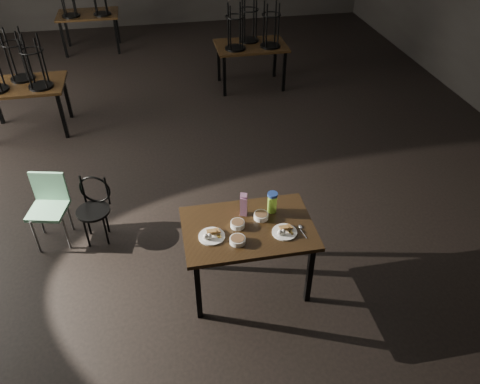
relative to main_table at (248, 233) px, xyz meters
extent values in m
plane|color=black|center=(-0.54, 2.36, -0.67)|extent=(12.00, 12.00, 0.00)
cube|color=black|center=(0.00, 0.00, 0.06)|extent=(1.20, 0.80, 0.04)
cube|color=black|center=(-0.52, -0.32, -0.32)|extent=(0.05, 0.05, 0.71)
cube|color=black|center=(0.52, -0.32, -0.32)|extent=(0.05, 0.05, 0.71)
cube|color=black|center=(-0.52, 0.32, -0.32)|extent=(0.05, 0.05, 0.71)
cube|color=black|center=(0.52, 0.32, -0.32)|extent=(0.05, 0.05, 0.71)
cylinder|color=white|center=(-0.35, -0.07, 0.09)|extent=(0.24, 0.24, 0.01)
cube|color=olive|center=(-0.34, -0.03, 0.14)|extent=(0.09, 0.08, 0.04)
cube|color=olive|center=(-0.31, -0.03, 0.14)|extent=(0.10, 0.10, 0.03)
ellipsoid|color=white|center=(-0.40, -0.10, 0.12)|extent=(0.05, 0.05, 0.06)
ellipsoid|color=white|center=(-0.37, -0.10, 0.12)|extent=(0.05, 0.05, 0.06)
cylinder|color=white|center=(0.30, -0.14, 0.09)|extent=(0.23, 0.23, 0.01)
cube|color=olive|center=(0.31, -0.10, 0.13)|extent=(0.08, 0.08, 0.04)
cube|color=olive|center=(0.34, -0.10, 0.13)|extent=(0.09, 0.10, 0.03)
ellipsoid|color=white|center=(0.25, -0.17, 0.12)|extent=(0.04, 0.04, 0.05)
ellipsoid|color=white|center=(0.28, -0.17, 0.12)|extent=(0.04, 0.04, 0.05)
cylinder|color=white|center=(-0.09, 0.02, 0.10)|extent=(0.13, 0.13, 0.05)
cylinder|color=brown|center=(-0.09, 0.02, 0.12)|extent=(0.11, 0.11, 0.01)
cylinder|color=white|center=(0.14, 0.10, 0.11)|extent=(0.14, 0.14, 0.05)
cylinder|color=brown|center=(0.14, 0.10, 0.12)|extent=(0.12, 0.12, 0.01)
cylinder|color=white|center=(-0.13, -0.18, 0.10)|extent=(0.14, 0.14, 0.05)
cylinder|color=brown|center=(-0.13, -0.18, 0.12)|extent=(0.12, 0.12, 0.01)
cube|color=#801765|center=(-0.01, 0.18, 0.18)|extent=(0.08, 0.08, 0.20)
cube|color=#801765|center=(-0.01, 0.18, 0.30)|extent=(0.08, 0.08, 0.06)
cylinder|color=#A1E342|center=(0.27, 0.18, 0.17)|extent=(0.09, 0.09, 0.18)
cylinder|color=navy|center=(0.27, 0.18, 0.28)|extent=(0.10, 0.10, 0.03)
ellipsoid|color=silver|center=(0.47, -0.09, 0.08)|extent=(0.05, 0.06, 0.01)
cube|color=silver|center=(0.47, -0.19, 0.08)|extent=(0.03, 0.13, 0.00)
cylinder|color=black|center=(-1.50, 0.94, -0.27)|extent=(0.36, 0.36, 0.03)
torus|color=black|center=(-1.45, 1.09, -0.09)|extent=(0.34, 0.12, 0.34)
cylinder|color=black|center=(-1.40, 1.04, -0.47)|extent=(0.02, 0.02, 0.40)
cylinder|color=black|center=(-1.60, 1.04, -0.47)|extent=(0.02, 0.02, 0.40)
cylinder|color=black|center=(-1.60, 0.84, -0.47)|extent=(0.02, 0.02, 0.40)
cylinder|color=black|center=(-1.40, 0.84, -0.47)|extent=(0.02, 0.02, 0.40)
cube|color=#67A17E|center=(-1.96, 1.01, -0.24)|extent=(0.45, 0.45, 0.04)
cube|color=#67A17E|center=(-1.92, 1.17, -0.04)|extent=(0.37, 0.11, 0.35)
cylinder|color=slate|center=(-2.11, 0.85, -0.46)|extent=(0.02, 0.02, 0.43)
cylinder|color=slate|center=(-1.80, 0.85, -0.46)|extent=(0.02, 0.02, 0.43)
cylinder|color=slate|center=(-2.11, 1.16, -0.46)|extent=(0.02, 0.02, 0.43)
cylinder|color=slate|center=(-1.80, 1.16, -0.46)|extent=(0.02, 0.02, 0.43)
cube|color=black|center=(-2.59, 3.62, 0.06)|extent=(1.20, 0.80, 0.04)
cube|color=black|center=(-2.07, 3.30, -0.32)|extent=(0.05, 0.05, 0.71)
cube|color=black|center=(-2.07, 3.94, -0.32)|extent=(0.05, 0.05, 0.71)
cylinder|color=black|center=(-2.29, 3.47, 0.09)|extent=(0.34, 0.34, 0.03)
torus|color=black|center=(-2.29, 3.47, 0.59)|extent=(0.32, 0.32, 0.02)
cylinder|color=black|center=(-2.19, 3.57, 0.46)|extent=(0.03, 0.03, 0.70)
cylinder|color=black|center=(-2.39, 3.57, 0.46)|extent=(0.03, 0.03, 0.70)
cylinder|color=black|center=(-2.39, 3.37, 0.46)|extent=(0.03, 0.03, 0.70)
cylinder|color=black|center=(-2.19, 3.37, 0.46)|extent=(0.03, 0.03, 0.70)
cylinder|color=black|center=(-2.59, 3.80, 0.09)|extent=(0.34, 0.34, 0.03)
torus|color=black|center=(-2.59, 3.80, 0.59)|extent=(0.32, 0.32, 0.02)
cylinder|color=black|center=(-2.49, 3.90, 0.46)|extent=(0.03, 0.03, 0.70)
cylinder|color=black|center=(-2.69, 3.90, 0.46)|extent=(0.03, 0.03, 0.70)
cylinder|color=black|center=(-2.69, 3.70, 0.46)|extent=(0.03, 0.03, 0.70)
cylinder|color=black|center=(-2.49, 3.70, 0.46)|extent=(0.03, 0.03, 0.70)
cube|color=black|center=(0.99, 4.56, 0.06)|extent=(1.20, 0.80, 0.04)
cube|color=black|center=(0.47, 4.24, -0.32)|extent=(0.05, 0.05, 0.71)
cube|color=black|center=(1.51, 4.24, -0.32)|extent=(0.05, 0.05, 0.71)
cube|color=black|center=(0.47, 4.88, -0.32)|extent=(0.05, 0.05, 0.71)
cube|color=black|center=(1.51, 4.88, -0.32)|extent=(0.05, 0.05, 0.71)
cylinder|color=black|center=(0.69, 4.41, 0.09)|extent=(0.34, 0.34, 0.03)
torus|color=black|center=(0.69, 4.41, 0.59)|extent=(0.32, 0.32, 0.02)
cylinder|color=black|center=(0.79, 4.51, 0.46)|extent=(0.03, 0.03, 0.70)
cylinder|color=black|center=(0.59, 4.51, 0.46)|extent=(0.03, 0.03, 0.70)
cylinder|color=black|center=(0.59, 4.31, 0.46)|extent=(0.03, 0.03, 0.70)
cylinder|color=black|center=(0.79, 4.31, 0.46)|extent=(0.03, 0.03, 0.70)
cylinder|color=black|center=(1.29, 4.41, 0.09)|extent=(0.34, 0.34, 0.03)
torus|color=black|center=(1.29, 4.41, 0.59)|extent=(0.32, 0.32, 0.02)
cylinder|color=black|center=(1.39, 4.51, 0.46)|extent=(0.03, 0.03, 0.70)
cylinder|color=black|center=(1.19, 4.51, 0.46)|extent=(0.03, 0.03, 0.70)
cylinder|color=black|center=(1.19, 4.31, 0.46)|extent=(0.03, 0.03, 0.70)
cylinder|color=black|center=(1.39, 4.31, 0.46)|extent=(0.03, 0.03, 0.70)
cylinder|color=black|center=(0.99, 4.74, 0.09)|extent=(0.34, 0.34, 0.03)
torus|color=black|center=(0.99, 4.74, 0.59)|extent=(0.32, 0.32, 0.02)
cylinder|color=black|center=(1.09, 4.84, 0.46)|extent=(0.03, 0.03, 0.70)
cylinder|color=black|center=(0.89, 4.84, 0.46)|extent=(0.03, 0.03, 0.70)
cylinder|color=black|center=(0.89, 4.64, 0.46)|extent=(0.03, 0.03, 0.70)
cylinder|color=black|center=(1.09, 4.64, 0.46)|extent=(0.03, 0.03, 0.70)
cube|color=black|center=(-1.87, 6.91, 0.06)|extent=(1.20, 0.80, 0.04)
cube|color=black|center=(-2.39, 6.59, -0.32)|extent=(0.05, 0.05, 0.71)
cube|color=black|center=(-1.35, 6.59, -0.32)|extent=(0.05, 0.05, 0.71)
cube|color=black|center=(-2.39, 7.23, -0.32)|extent=(0.05, 0.05, 0.71)
cube|color=black|center=(-1.35, 7.23, -0.32)|extent=(0.05, 0.05, 0.71)
cylinder|color=black|center=(-2.17, 6.76, 0.09)|extent=(0.34, 0.34, 0.03)
cylinder|color=black|center=(-1.57, 6.76, 0.09)|extent=(0.34, 0.34, 0.03)
camera|label=1|loc=(-0.67, -3.12, 2.92)|focal=35.00mm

